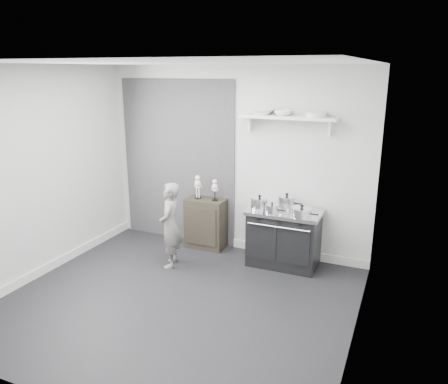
% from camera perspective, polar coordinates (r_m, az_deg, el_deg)
% --- Properties ---
extents(ground, '(4.00, 4.00, 0.00)m').
position_cam_1_polar(ground, '(5.34, -6.16, -13.94)').
color(ground, black).
rests_on(ground, ground).
extents(room_shell, '(4.02, 3.62, 2.71)m').
position_cam_1_polar(room_shell, '(4.92, -6.77, 3.95)').
color(room_shell, beige).
rests_on(room_shell, ground).
extents(wall_shelf, '(1.30, 0.26, 0.24)m').
position_cam_1_polar(wall_shelf, '(5.92, 8.33, 9.52)').
color(wall_shelf, silver).
rests_on(wall_shelf, room_shell).
extents(stove, '(0.99, 0.62, 0.79)m').
position_cam_1_polar(stove, '(6.10, 7.82, -5.90)').
color(stove, black).
rests_on(stove, ground).
extents(side_cabinet, '(0.59, 0.34, 0.76)m').
position_cam_1_polar(side_cabinet, '(6.64, -2.36, -4.10)').
color(side_cabinet, black).
rests_on(side_cabinet, ground).
extents(child, '(0.41, 0.50, 1.18)m').
position_cam_1_polar(child, '(5.99, -7.05, -4.33)').
color(child, slate).
rests_on(child, ground).
extents(pot_front_left, '(0.32, 0.24, 0.20)m').
position_cam_1_polar(pot_front_left, '(5.96, 4.66, -1.48)').
color(pot_front_left, silver).
rests_on(pot_front_left, stove).
extents(pot_back_left, '(0.34, 0.25, 0.21)m').
position_cam_1_polar(pot_back_left, '(6.05, 8.19, -1.28)').
color(pot_back_left, silver).
rests_on(pot_back_left, stove).
extents(pot_front_right, '(0.35, 0.27, 0.17)m').
position_cam_1_polar(pot_front_right, '(5.73, 10.11, -2.61)').
color(pot_front_right, silver).
rests_on(pot_front_right, stove).
extents(pot_front_center, '(0.27, 0.18, 0.15)m').
position_cam_1_polar(pot_front_center, '(5.82, 6.29, -2.19)').
color(pot_front_center, silver).
rests_on(pot_front_center, stove).
extents(skeleton_full, '(0.11, 0.07, 0.41)m').
position_cam_1_polar(skeleton_full, '(6.52, -3.45, 0.90)').
color(skeleton_full, beige).
rests_on(skeleton_full, side_cabinet).
extents(skeleton_torso, '(0.10, 0.07, 0.37)m').
position_cam_1_polar(skeleton_torso, '(6.41, -1.21, 0.47)').
color(skeleton_torso, beige).
rests_on(skeleton_torso, side_cabinet).
extents(bowl_large, '(0.31, 0.31, 0.08)m').
position_cam_1_polar(bowl_large, '(6.01, 4.98, 10.38)').
color(bowl_large, white).
rests_on(bowl_large, wall_shelf).
extents(bowl_small, '(0.23, 0.23, 0.07)m').
position_cam_1_polar(bowl_small, '(5.93, 7.69, 10.20)').
color(bowl_small, white).
rests_on(bowl_small, wall_shelf).
extents(plate_stack, '(0.27, 0.27, 0.06)m').
position_cam_1_polar(plate_stack, '(5.82, 11.94, 9.85)').
color(plate_stack, silver).
rests_on(plate_stack, wall_shelf).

